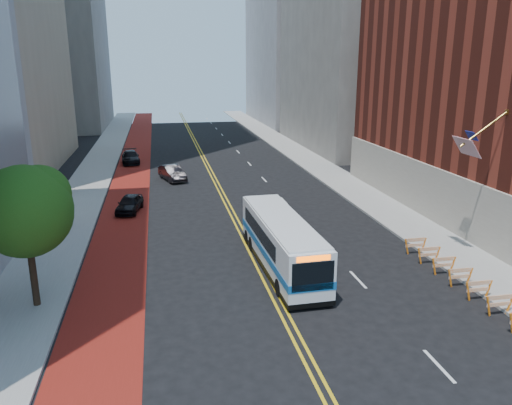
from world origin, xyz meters
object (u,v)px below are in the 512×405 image
object	(u,v)px
car_c	(131,157)
car_a	(130,204)
street_tree	(26,208)
car_b	(172,173)
transit_bus	(281,241)

from	to	relation	value
car_c	car_a	bearing A→B (deg)	-92.52
street_tree	car_b	distance (m)	26.72
car_c	transit_bus	bearing A→B (deg)	-78.26
transit_bus	car_b	xyz separation A→B (m)	(-5.27, 22.95, -0.80)
car_a	car_c	size ratio (longest dim) A/B	0.81
car_a	car_b	xyz separation A→B (m)	(3.62, 10.20, 0.07)
transit_bus	car_c	world-z (taller)	transit_bus
car_c	street_tree	bearing A→B (deg)	-99.25
street_tree	car_a	distance (m)	16.18
car_b	street_tree	bearing A→B (deg)	-123.02
transit_bus	car_a	xyz separation A→B (m)	(-8.89, 12.75, -0.87)
car_a	car_b	world-z (taller)	car_b
street_tree	transit_bus	size ratio (longest dim) A/B	0.63
street_tree	car_a	bearing A→B (deg)	76.92
transit_bus	car_a	bearing A→B (deg)	123.32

